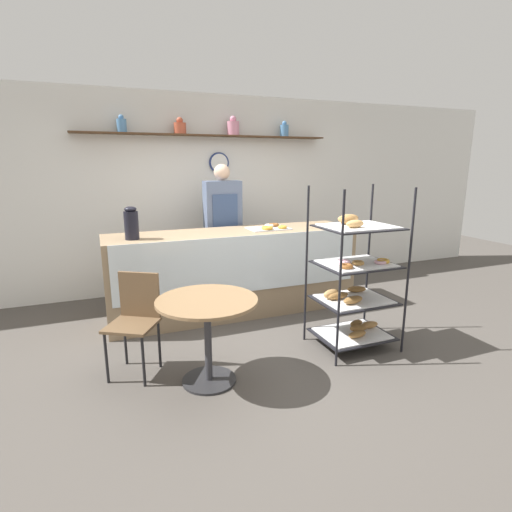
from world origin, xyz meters
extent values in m
plane|color=#4C4742|center=(0.00, 0.00, 0.00)|extent=(14.00, 14.00, 0.00)
cube|color=white|center=(0.00, 2.27, 1.35)|extent=(10.00, 0.06, 2.70)
cube|color=#4C331E|center=(0.00, 2.12, 2.14)|extent=(3.44, 0.24, 0.02)
cylinder|color=#4C7FB2|center=(-1.10, 2.12, 2.23)|extent=(0.12, 0.12, 0.16)
sphere|color=#4C7FB2|center=(-1.10, 2.12, 2.33)|extent=(0.07, 0.07, 0.07)
cylinder|color=#B24C33|center=(-0.38, 2.12, 2.22)|extent=(0.16, 0.16, 0.14)
sphere|color=#B24C33|center=(-0.38, 2.12, 2.32)|extent=(0.09, 0.09, 0.09)
cylinder|color=#CC7F99|center=(0.36, 2.12, 2.24)|extent=(0.17, 0.17, 0.18)
sphere|color=#CC7F99|center=(0.36, 2.12, 2.36)|extent=(0.09, 0.09, 0.09)
cylinder|color=#4C7FB2|center=(1.13, 2.12, 2.23)|extent=(0.12, 0.12, 0.16)
sphere|color=#4C7FB2|center=(1.13, 2.12, 2.33)|extent=(0.07, 0.07, 0.07)
cylinder|color=navy|center=(0.17, 2.22, 1.78)|extent=(0.28, 0.03, 0.28)
cylinder|color=white|center=(0.17, 2.20, 1.78)|extent=(0.24, 0.00, 0.24)
cube|color=#937A5B|center=(0.00, 1.08, 0.50)|extent=(2.95, 0.71, 1.00)
cube|color=silver|center=(0.00, 0.72, 0.68)|extent=(2.83, 0.01, 0.64)
cylinder|color=black|center=(0.40, -0.55, 0.79)|extent=(0.02, 0.02, 1.57)
cylinder|color=black|center=(1.15, -0.55, 0.79)|extent=(0.02, 0.02, 1.57)
cylinder|color=black|center=(0.40, 0.04, 0.79)|extent=(0.02, 0.02, 1.57)
cylinder|color=black|center=(1.15, 0.04, 0.79)|extent=(0.02, 0.02, 1.57)
cube|color=black|center=(0.78, -0.25, 0.12)|extent=(0.71, 0.57, 0.01)
cube|color=white|center=(0.78, -0.25, 0.13)|extent=(0.63, 0.50, 0.01)
ellipsoid|color=olive|center=(0.85, -0.25, 0.17)|extent=(0.19, 0.11, 0.07)
ellipsoid|color=olive|center=(0.76, -0.37, 0.17)|extent=(0.21, 0.10, 0.06)
ellipsoid|color=#B27F47|center=(1.00, -0.23, 0.17)|extent=(0.20, 0.08, 0.07)
ellipsoid|color=olive|center=(0.91, -0.13, 0.17)|extent=(0.18, 0.12, 0.06)
cube|color=black|center=(0.78, -0.25, 0.48)|extent=(0.71, 0.57, 0.01)
cube|color=white|center=(0.78, -0.25, 0.49)|extent=(0.63, 0.50, 0.01)
ellipsoid|color=olive|center=(0.92, -0.10, 0.53)|extent=(0.21, 0.13, 0.06)
ellipsoid|color=olive|center=(0.68, -0.37, 0.53)|extent=(0.24, 0.14, 0.07)
ellipsoid|color=olive|center=(0.62, -0.22, 0.53)|extent=(0.24, 0.10, 0.07)
ellipsoid|color=tan|center=(0.58, -0.17, 0.54)|extent=(0.21, 0.12, 0.09)
cube|color=black|center=(0.78, -0.25, 0.84)|extent=(0.71, 0.57, 0.01)
cube|color=white|center=(0.78, -0.25, 0.85)|extent=(0.63, 0.50, 0.01)
torus|color=gold|center=(1.01, -0.35, 0.87)|extent=(0.12, 0.12, 0.04)
torus|color=#EAB2C1|center=(0.65, -0.24, 0.87)|extent=(0.12, 0.12, 0.04)
torus|color=brown|center=(0.57, -0.39, 0.87)|extent=(0.12, 0.12, 0.04)
torus|color=tan|center=(0.75, -0.32, 0.87)|extent=(0.11, 0.11, 0.03)
torus|color=#EAB2C1|center=(0.97, -0.36, 0.87)|extent=(0.11, 0.11, 0.03)
cube|color=black|center=(0.78, -0.25, 1.20)|extent=(0.71, 0.57, 0.01)
cube|color=white|center=(0.78, -0.25, 1.21)|extent=(0.63, 0.50, 0.01)
ellipsoid|color=#B27F47|center=(0.78, -0.08, 1.26)|extent=(0.24, 0.10, 0.09)
ellipsoid|color=tan|center=(0.67, -0.35, 1.25)|extent=(0.19, 0.09, 0.07)
ellipsoid|color=olive|center=(0.71, -0.16, 1.25)|extent=(0.16, 0.09, 0.08)
cube|color=#282833|center=(0.04, 1.65, 0.46)|extent=(0.28, 0.19, 0.93)
cube|color=slate|center=(0.04, 1.65, 1.24)|extent=(0.47, 0.22, 0.63)
cube|color=#334770|center=(0.04, 1.53, 1.13)|extent=(0.33, 0.01, 0.53)
sphere|color=beige|center=(0.04, 1.65, 1.67)|extent=(0.21, 0.21, 0.21)
cylinder|color=#262628|center=(-0.72, -0.38, 0.01)|extent=(0.45, 0.45, 0.02)
cylinder|color=#333338|center=(-0.72, -0.38, 0.36)|extent=(0.06, 0.06, 0.68)
cylinder|color=olive|center=(-0.72, -0.38, 0.71)|extent=(0.82, 0.82, 0.02)
cylinder|color=black|center=(-1.51, -0.09, 0.22)|extent=(0.02, 0.02, 0.44)
cylinder|color=black|center=(-1.23, -0.25, 0.22)|extent=(0.02, 0.02, 0.44)
cylinder|color=black|center=(-1.34, 0.19, 0.22)|extent=(0.02, 0.02, 0.44)
cylinder|color=black|center=(-1.07, 0.02, 0.22)|extent=(0.02, 0.02, 0.44)
cube|color=brown|center=(-1.29, -0.03, 0.46)|extent=(0.52, 0.52, 0.03)
cube|color=brown|center=(-1.20, 0.12, 0.67)|extent=(0.32, 0.21, 0.40)
cylinder|color=black|center=(-1.16, 0.98, 1.15)|extent=(0.15, 0.15, 0.29)
ellipsoid|color=black|center=(-1.16, 0.98, 1.32)|extent=(0.12, 0.12, 0.06)
cube|color=silver|center=(0.44, 1.06, 1.01)|extent=(0.49, 0.35, 0.01)
torus|color=gold|center=(0.58, 0.96, 1.03)|extent=(0.11, 0.11, 0.04)
torus|color=gold|center=(0.38, 0.96, 1.03)|extent=(0.14, 0.14, 0.04)
torus|color=brown|center=(0.55, 1.16, 1.03)|extent=(0.13, 0.13, 0.04)
torus|color=silver|center=(0.48, 1.14, 1.03)|extent=(0.11, 0.11, 0.03)
camera|label=1|loc=(-1.48, -3.32, 1.79)|focal=28.00mm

